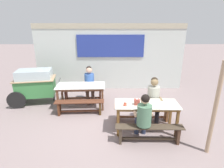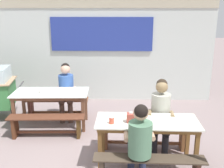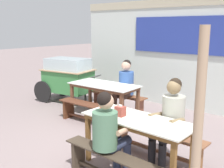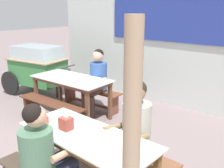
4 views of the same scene
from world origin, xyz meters
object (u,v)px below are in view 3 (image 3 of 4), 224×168
Objects in this scene: dining_table_near at (137,124)px; person_right_near_table at (171,117)px; tissue_box at (120,111)px; food_cart at (67,76)px; soup_bowl at (98,82)px; condiment_jar at (102,109)px; bench_far_front at (89,111)px; person_near_front at (109,130)px; person_center_facing at (125,84)px; dining_table_far at (104,88)px; bench_near_front at (113,165)px; bench_far_back at (118,100)px; bench_near_back at (156,139)px; wooden_support_post at (197,146)px.

dining_table_near is 1.24× the size of person_right_near_table.
tissue_box is at bearing -166.90° from dining_table_near.
food_cart is 4.00m from person_right_near_table.
soup_bowl is at bearing 140.93° from tissue_box.
bench_far_front is at bearing 141.93° from condiment_jar.
person_right_near_table is 0.98m from person_near_front.
person_right_near_table is at bearing 64.45° from person_near_front.
food_cart is 3.51m from condiment_jar.
person_center_facing is at bearing 125.65° from tissue_box.
bench_near_front is at bearing -46.05° from dining_table_far.
person_right_near_table reaches higher than food_cart.
bench_far_back is (-1.89, 1.92, -0.39)m from dining_table_near.
person_near_front is 11.00× the size of condiment_jar.
person_near_front is at bearing -38.18° from bench_far_front.
condiment_jar reaches higher than bench_near_back.
bench_near_back is (1.85, -0.38, 0.01)m from bench_far_front.
wooden_support_post reaches higher than person_right_near_table.
bench_far_front is 1.93m from tissue_box.
food_cart is at bearing 146.70° from bench_near_front.
bench_far_back is at bearing 129.47° from tissue_box.
dining_table_far is 2.70m from bench_near_front.
dining_table_far is 1.08× the size of bench_far_back.
tissue_box is at bearing -31.03° from bench_far_front.
dining_table_far is 0.98× the size of bench_near_back.
person_center_facing is (0.25, -0.06, 0.43)m from bench_far_back.
bench_far_back is 0.83× the size of food_cart.
bench_near_back is 1.32× the size of person_near_front.
condiment_jar is (2.95, -1.89, 0.12)m from food_cart.
person_near_front is at bearing -33.45° from food_cart.
soup_bowl is (-0.14, -0.54, 0.50)m from bench_far_back.
person_center_facing reaches higher than bench_near_back.
soup_bowl is at bearing -170.45° from dining_table_far.
wooden_support_post reaches higher than tissue_box.
bench_near_back is 0.51m from person_right_near_table.
bench_far_front is at bearing -102.03° from person_center_facing.
dining_table_far reaches higher than bench_far_back.
bench_near_front is at bearing -91.17° from dining_table_near.
food_cart is at bearing -174.78° from bench_far_back.
dining_table_near is 1.02× the size of bench_near_front.
bench_far_back and bench_near_front have the same top height.
tissue_box is at bearing -39.07° from soup_bowl.
condiment_jar is at bearing -131.35° from bench_near_back.
bench_far_back is at bearing 123.28° from condiment_jar.
condiment_jar is (1.09, -1.99, 0.10)m from person_center_facing.
tissue_box is at bearing 105.81° from person_near_front.
bench_far_front is 0.84× the size of food_cart.
wooden_support_post reaches higher than bench_far_front.
dining_table_far is 9.97× the size of soup_bowl.
wooden_support_post is at bearing -49.08° from bench_near_back.
food_cart reaches higher than dining_table_far.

